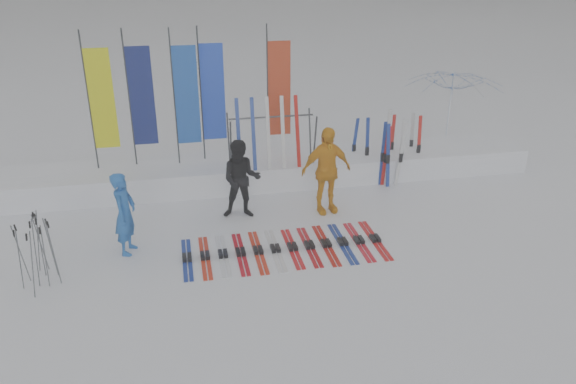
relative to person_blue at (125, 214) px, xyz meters
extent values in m
plane|color=white|center=(2.94, -1.64, -0.82)|extent=(120.00, 120.00, 0.00)
cube|color=white|center=(2.94, 2.96, -0.52)|extent=(14.00, 1.60, 0.60)
imported|color=#1E5BB3|center=(0.00, 0.00, 0.00)|extent=(0.55, 0.69, 1.64)
imported|color=black|center=(2.36, 1.10, 0.05)|extent=(0.94, 0.78, 1.74)
imported|color=orange|center=(4.20, 0.99, 0.15)|extent=(1.20, 0.65, 1.95)
imported|color=white|center=(8.57, 3.92, 0.38)|extent=(3.13, 3.17, 2.40)
cube|color=navy|center=(1.08, -0.54, -0.79)|extent=(0.17, 1.57, 0.07)
cube|color=red|center=(1.42, -0.54, -0.79)|extent=(0.17, 1.62, 0.07)
cube|color=silver|center=(1.76, -0.54, -0.79)|extent=(0.17, 1.63, 0.07)
cube|color=#B20E1B|center=(2.11, -0.54, -0.79)|extent=(0.17, 1.63, 0.07)
cube|color=red|center=(2.45, -0.54, -0.79)|extent=(0.17, 1.67, 0.07)
cube|color=silver|center=(2.79, -0.54, -0.79)|extent=(0.17, 1.69, 0.07)
cube|color=red|center=(3.13, -0.54, -0.79)|extent=(0.17, 1.59, 0.07)
cube|color=#AD0D15|center=(3.47, -0.54, -0.79)|extent=(0.17, 1.61, 0.07)
cube|color=#AE140D|center=(3.81, -0.54, -0.79)|extent=(0.17, 1.66, 0.07)
cube|color=navy|center=(4.15, -0.54, -0.79)|extent=(0.17, 1.67, 0.07)
cube|color=red|center=(4.49, -0.54, -0.79)|extent=(0.17, 1.64, 0.07)
cube|color=red|center=(4.83, -0.54, -0.79)|extent=(0.17, 1.66, 0.07)
cylinder|color=#595B60|center=(-1.26, -0.62, -0.24)|extent=(0.09, 0.03, 1.16)
cylinder|color=#595B60|center=(-1.17, -0.86, -0.21)|extent=(0.12, 0.12, 1.22)
cylinder|color=#595B60|center=(-1.47, -0.43, -0.22)|extent=(0.10, 0.13, 1.19)
cylinder|color=#595B60|center=(-1.46, -0.86, -0.19)|extent=(0.06, 0.16, 1.25)
cylinder|color=#595B60|center=(-1.68, -1.02, -0.22)|extent=(0.12, 0.14, 1.19)
cylinder|color=#595B60|center=(-1.72, -0.78, -0.23)|extent=(0.11, 0.13, 1.17)
cylinder|color=#595B60|center=(-1.30, -0.92, -0.24)|extent=(0.03, 0.12, 1.15)
cylinder|color=#595B60|center=(-1.52, -0.37, -0.22)|extent=(0.14, 0.09, 1.19)
cylinder|color=#595B60|center=(-1.45, -1.22, -0.22)|extent=(0.11, 0.15, 1.20)
cylinder|color=#595B60|center=(-1.44, -0.53, -0.25)|extent=(0.03, 0.13, 1.14)
cylinder|color=#383A3F|center=(-0.81, 3.15, 1.38)|extent=(0.04, 0.04, 3.20)
cube|color=#D6DD0B|center=(-0.52, 3.15, 1.43)|extent=(0.55, 0.03, 2.30)
cylinder|color=#383A3F|center=(0.07, 3.22, 1.38)|extent=(0.04, 0.04, 3.20)
cube|color=navy|center=(0.36, 3.22, 1.43)|extent=(0.55, 0.03, 2.30)
cylinder|color=#383A3F|center=(1.09, 3.10, 1.38)|extent=(0.04, 0.04, 3.20)
cube|color=#174BB0|center=(1.38, 3.10, 1.43)|extent=(0.55, 0.03, 2.30)
cylinder|color=#383A3F|center=(1.72, 3.28, 1.38)|extent=(0.04, 0.04, 3.20)
cube|color=blue|center=(2.01, 3.28, 1.43)|extent=(0.55, 0.03, 2.30)
cylinder|color=#383A3F|center=(3.33, 3.30, 1.38)|extent=(0.04, 0.04, 3.20)
cube|color=#B73013|center=(3.62, 3.30, 1.43)|extent=(0.55, 0.03, 2.30)
cylinder|color=#383A3F|center=(2.28, 2.31, 0.40)|extent=(0.04, 0.30, 1.23)
cylinder|color=#383A3F|center=(2.28, 2.81, 0.40)|extent=(0.04, 0.30, 1.23)
cylinder|color=#383A3F|center=(4.28, 2.31, 0.40)|extent=(0.04, 0.30, 1.23)
cylinder|color=#383A3F|center=(4.28, 2.81, 0.40)|extent=(0.04, 0.30, 1.23)
cylinder|color=#383A3F|center=(3.28, 2.56, 0.96)|extent=(2.00, 0.04, 0.04)
cube|color=silver|center=(6.59, 2.52, -0.06)|extent=(0.09, 0.02, 1.51)
cube|color=navy|center=(5.74, 2.70, -0.03)|extent=(0.09, 0.03, 1.58)
cube|color=red|center=(6.51, 2.99, -0.05)|extent=(0.09, 0.03, 1.54)
cube|color=red|center=(7.09, 2.61, -0.04)|extent=(0.09, 0.03, 1.57)
cube|color=navy|center=(5.95, 2.15, -0.01)|extent=(0.09, 0.03, 1.63)
cube|color=silver|center=(7.11, 3.12, -0.08)|extent=(0.09, 0.03, 1.48)
cube|color=navy|center=(6.03, 2.00, -0.01)|extent=(0.09, 0.02, 1.62)
cube|color=silver|center=(6.35, 1.99, 0.00)|extent=(0.09, 0.04, 1.64)
cube|color=silver|center=(6.29, 2.81, 0.03)|extent=(0.09, 0.03, 1.70)
cube|color=red|center=(6.11, 2.23, -0.08)|extent=(0.09, 0.04, 1.48)
cube|color=navy|center=(5.51, 3.06, -0.08)|extent=(0.09, 0.04, 1.48)
cube|color=red|center=(6.01, 2.14, -0.04)|extent=(0.09, 0.03, 1.57)
camera|label=1|loc=(1.10, -9.95, 4.66)|focal=35.00mm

